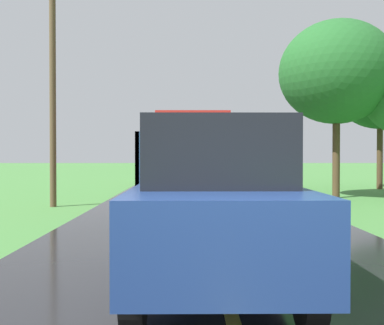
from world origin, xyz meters
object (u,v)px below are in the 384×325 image
at_px(roadside_tree_mid_right, 380,90).
at_px(following_car, 214,203).
at_px(banana_truck_far, 188,158).
at_px(banana_truck_near, 193,161).
at_px(roadside_tree_near_left, 337,73).
at_px(utility_pole_roadside, 53,77).

distance_m(roadside_tree_mid_right, following_car, 19.33).
distance_m(banana_truck_far, roadside_tree_mid_right, 11.83).
relative_size(banana_truck_near, roadside_tree_near_left, 0.86).
xyz_separation_m(banana_truck_near, utility_pole_roadside, (-4.41, 1.86, 2.65)).
bearing_deg(roadside_tree_near_left, banana_truck_far, 117.15).
bearing_deg(banana_truck_near, roadside_tree_mid_right, 45.57).
distance_m(banana_truck_near, roadside_tree_near_left, 8.06).
height_order(utility_pole_roadside, following_car, utility_pole_roadside).
height_order(banana_truck_far, roadside_tree_near_left, roadside_tree_near_left).
relative_size(banana_truck_near, following_car, 1.42).
bearing_deg(roadside_tree_mid_right, following_car, -118.56).
xyz_separation_m(banana_truck_far, following_car, (0.27, -23.11, -0.40)).
bearing_deg(roadside_tree_mid_right, roadside_tree_near_left, -128.45).
relative_size(banana_truck_far, roadside_tree_near_left, 0.86).
xyz_separation_m(roadside_tree_mid_right, following_car, (-9.07, -16.66, -3.75)).
distance_m(banana_truck_far, utility_pole_roadside, 14.87).
xyz_separation_m(banana_truck_near, banana_truck_far, (-0.12, 15.86, 0.01)).
bearing_deg(banana_truck_far, roadside_tree_near_left, -62.85).
height_order(banana_truck_near, roadside_tree_near_left, roadside_tree_near_left).
distance_m(banana_truck_far, roadside_tree_near_left, 12.87).
xyz_separation_m(banana_truck_far, utility_pole_roadside, (-4.29, -13.99, 2.64)).
height_order(roadside_tree_near_left, roadside_tree_mid_right, roadside_tree_near_left).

